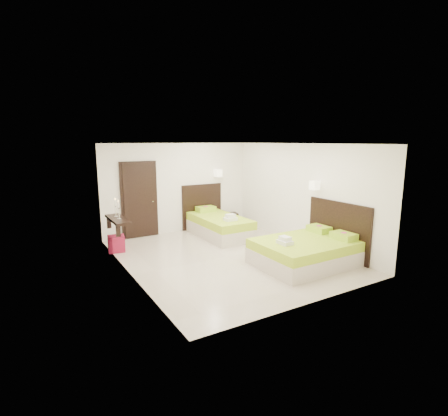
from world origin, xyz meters
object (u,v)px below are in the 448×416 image
bed_single (218,224)px  nightstand (230,219)px  bed_double (307,250)px  ottoman (116,244)px

bed_single → nightstand: size_ratio=5.02×
bed_double → nightstand: size_ratio=4.79×
bed_single → ottoman: 2.87m
nightstand → ottoman: size_ratio=1.13×
nightstand → ottoman: same height
bed_double → ottoman: bearing=138.4°
bed_double → ottoman: (-3.41, 3.02, -0.12)m
bed_double → nightstand: bed_double is taller
nightstand → bed_double: bearing=-81.4°
bed_double → ottoman: size_ratio=5.40×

